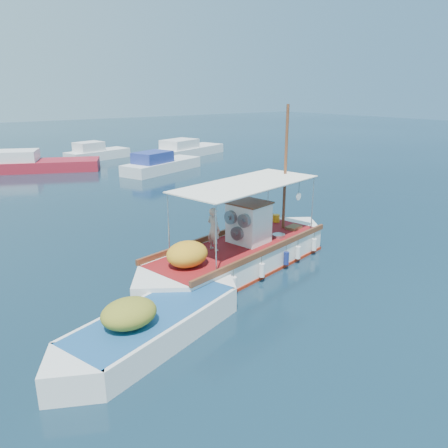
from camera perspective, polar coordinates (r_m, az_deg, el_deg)
ground at (r=16.17m, az=1.28°, el=-4.61°), size 160.00×160.00×0.00m
fishing_caique at (r=15.22m, az=1.97°, el=-4.03°), size 9.12×3.87×5.69m
dinghy at (r=11.33m, az=-9.24°, el=-13.12°), size 6.14×3.18×1.58m
bg_boat_n at (r=36.75m, az=-24.33°, el=7.06°), size 10.19×6.62×1.80m
bg_boat_ne at (r=33.64m, az=-8.33°, el=7.59°), size 7.12×4.41×1.80m
bg_boat_e at (r=41.65m, az=-4.96°, el=9.54°), size 8.31×4.99×1.80m
bg_boat_far_n at (r=40.93m, az=-16.37°, el=8.78°), size 6.01×3.34×1.80m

